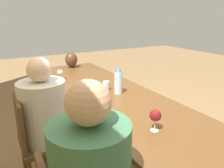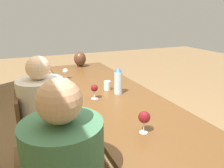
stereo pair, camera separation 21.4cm
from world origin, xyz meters
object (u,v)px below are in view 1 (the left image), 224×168
at_px(vase, 71,60).
at_px(person_far, 47,121).
at_px(water_tumbler, 106,86).
at_px(wine_glass_1, 96,89).
at_px(water_bottle, 118,81).
at_px(wine_glass_0, 155,116).
at_px(chair_far, 38,138).
at_px(wine_glass_3, 60,73).

xyz_separation_m(vase, person_far, (-1.26, 0.68, -0.26)).
distance_m(water_tumbler, wine_glass_1, 0.29).
bearing_deg(vase, water_bottle, -178.62).
bearing_deg(water_bottle, person_far, 87.07).
height_order(water_bottle, water_tumbler, water_bottle).
bearing_deg(wine_glass_0, wine_glass_1, 7.94).
height_order(wine_glass_0, chair_far, wine_glass_0).
distance_m(water_tumbler, chair_far, 0.83).
height_order(vase, wine_glass_0, vase).
relative_size(vase, wine_glass_1, 1.64).
distance_m(water_bottle, water_tumbler, 0.18).
height_order(water_bottle, wine_glass_0, water_bottle).
bearing_deg(wine_glass_1, chair_far, 82.11).
distance_m(wine_glass_3, person_far, 0.81).
relative_size(water_tumbler, vase, 0.41).
bearing_deg(person_far, vase, -28.39).
relative_size(vase, wine_glass_0, 1.48).
bearing_deg(wine_glass_3, water_bottle, -153.27).
height_order(water_tumbler, wine_glass_0, wine_glass_0).
xyz_separation_m(vase, wine_glass_3, (-0.57, 0.34, -0.03)).
distance_m(vase, wine_glass_1, 1.36).
xyz_separation_m(vase, wine_glass_1, (-1.34, 0.23, -0.02)).
distance_m(water_tumbler, wine_glass_0, 0.91).
relative_size(water_tumbler, wine_glass_3, 0.72).
bearing_deg(person_far, water_bottle, -92.93).
relative_size(wine_glass_0, chair_far, 0.17).
bearing_deg(chair_far, water_bottle, -92.62).
bearing_deg(chair_far, wine_glass_3, -31.62).
distance_m(water_bottle, wine_glass_3, 0.82).
bearing_deg(wine_glass_1, water_bottle, -81.74).
bearing_deg(water_tumbler, wine_glass_0, 173.09).
relative_size(vase, person_far, 0.19).
relative_size(water_tumbler, chair_far, 0.11).
bearing_deg(water_bottle, chair_far, 87.38).
relative_size(water_bottle, vase, 1.19).
xyz_separation_m(wine_glass_0, wine_glass_3, (1.48, 0.21, -0.02)).
relative_size(water_bottle, wine_glass_0, 1.76).
bearing_deg(person_far, water_tumbler, -80.12).
height_order(chair_far, person_far, person_far).
distance_m(wine_glass_1, person_far, 0.52).
height_order(wine_glass_3, person_far, person_far).
distance_m(water_bottle, chair_far, 0.90).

